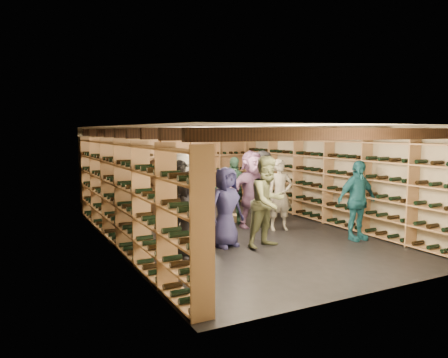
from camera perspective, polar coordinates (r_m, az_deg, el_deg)
ground at (r=9.87m, az=1.80°, el=-7.19°), size 8.00×8.00×0.00m
walls at (r=9.66m, az=1.83°, el=-0.26°), size 5.52×8.02×2.40m
ceiling at (r=9.60m, az=1.85°, el=6.88°), size 5.50×8.00×0.01m
ceiling_joists at (r=9.60m, az=1.85°, el=6.04°), size 5.40×7.12×0.18m
wine_rack_left at (r=8.73m, az=-13.09°, el=-1.95°), size 0.32×7.50×2.15m
wine_rack_right at (r=11.15m, az=13.45°, el=-0.19°), size 0.32×7.50×2.15m
wine_rack_back at (r=13.13m, az=-6.33°, el=0.91°), size 4.70×0.30×2.15m
crate_stack_left at (r=11.37m, az=-5.87°, el=-3.67°), size 0.55×0.41×0.68m
crate_stack_right at (r=10.81m, az=-3.12°, el=-4.63°), size 0.50×0.33×0.51m
crate_loose at (r=11.17m, az=0.53°, el=-5.14°), size 0.58×0.48×0.17m
person_0 at (r=7.94m, az=-4.54°, el=-4.67°), size 0.80×0.55×1.59m
person_1 at (r=9.06m, az=-5.55°, el=-2.92°), size 0.67×0.49×1.71m
person_2 at (r=8.67m, az=5.76°, el=-2.99°), size 1.03×0.88×1.82m
person_4 at (r=9.62m, az=16.97°, el=-2.68°), size 1.00×0.43×1.69m
person_5 at (r=9.06m, az=-9.03°, el=-2.92°), size 1.68×0.90×1.73m
person_6 at (r=8.67m, az=0.23°, el=-3.69°), size 0.87×0.67×1.60m
person_7 at (r=10.19m, az=7.32°, el=-2.07°), size 0.68×0.53×1.66m
person_9 at (r=10.52m, az=-5.54°, el=-1.48°), size 1.27×0.92×1.77m
person_10 at (r=10.81m, az=1.24°, el=-1.50°), size 1.05×0.64×1.67m
person_11 at (r=10.48m, az=3.66°, el=-1.29°), size 1.78×0.88×1.84m
person_12 at (r=11.56m, az=5.09°, el=-0.70°), size 0.96×0.71×1.80m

